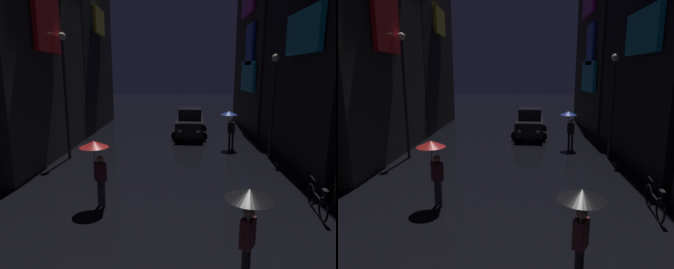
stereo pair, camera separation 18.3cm
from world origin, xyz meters
The scene contains 8 objects.
building_right_far centered at (7.47, 22.33, 7.31)m, with size 4.25×8.68×14.59m.
pedestrian_foreground_right_red centered at (-2.14, 7.82, 1.67)m, with size 0.90×0.90×2.12m.
pedestrian_midstreet_centre_blue centered at (3.26, 15.41, 1.67)m, with size 0.90×0.90×2.12m.
pedestrian_midstreet_left_black centered at (1.71, 4.14, 1.67)m, with size 0.90×0.90×2.12m.
bicycle_parked_at_storefront centered at (4.60, 7.51, 0.39)m, with size 0.28×1.81×0.96m.
car_distant centered at (1.22, 18.57, 0.93)m, with size 2.46×4.25×1.92m.
streetlamp_right_far centered at (5.00, 13.65, 3.20)m, with size 0.36×0.36×5.06m.
streetlamp_left_far centered at (-5.00, 13.22, 3.72)m, with size 0.36×0.36×6.01m.
Camera 1 is at (0.38, -1.05, 4.16)m, focal length 32.00 mm.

